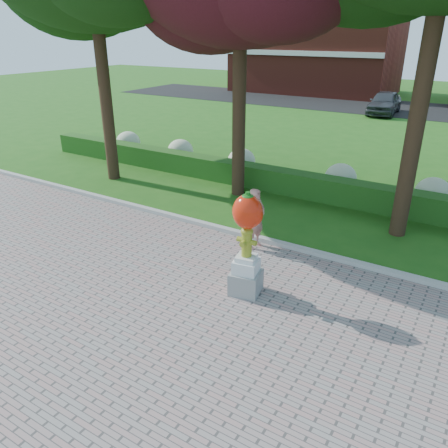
% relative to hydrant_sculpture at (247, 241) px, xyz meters
% --- Properties ---
extents(ground, '(100.00, 100.00, 0.00)m').
position_rel_hydrant_sculpture_xyz_m(ground, '(-1.33, -0.57, -1.27)').
color(ground, '#215B16').
rests_on(ground, ground).
extents(walkway, '(40.00, 14.00, 0.04)m').
position_rel_hydrant_sculpture_xyz_m(walkway, '(-1.33, -4.57, -1.25)').
color(walkway, gray).
rests_on(walkway, ground).
extents(curb, '(40.00, 0.18, 0.15)m').
position_rel_hydrant_sculpture_xyz_m(curb, '(-1.33, 2.43, -1.19)').
color(curb, '#ADADA5').
rests_on(curb, ground).
extents(lawn_hedge, '(24.00, 0.70, 0.80)m').
position_rel_hydrant_sculpture_xyz_m(lawn_hedge, '(-1.33, 6.43, -0.87)').
color(lawn_hedge, '#244C15').
rests_on(lawn_hedge, ground).
extents(hydrangea_row, '(20.10, 1.10, 0.99)m').
position_rel_hydrant_sculpture_xyz_m(hydrangea_row, '(-0.76, 7.43, -0.72)').
color(hydrangea_row, beige).
rests_on(hydrangea_row, ground).
extents(street, '(50.00, 8.00, 0.02)m').
position_rel_hydrant_sculpture_xyz_m(street, '(-1.33, 27.43, -1.26)').
color(street, black).
rests_on(street, ground).
extents(building_left, '(14.00, 8.00, 7.00)m').
position_rel_hydrant_sculpture_xyz_m(building_left, '(-11.33, 33.43, 2.23)').
color(building_left, maroon).
rests_on(building_left, ground).
extents(hydrant_sculpture, '(0.73, 0.73, 2.32)m').
position_rel_hydrant_sculpture_xyz_m(hydrant_sculpture, '(0.00, 0.00, 0.00)').
color(hydrant_sculpture, gray).
rests_on(hydrant_sculpture, walkway).
extents(woman, '(0.49, 0.65, 1.61)m').
position_rel_hydrant_sculpture_xyz_m(woman, '(-0.84, 2.03, -0.42)').
color(woman, tan).
rests_on(woman, walkway).
extents(parked_car, '(2.00, 4.52, 1.51)m').
position_rel_hydrant_sculpture_xyz_m(parked_car, '(-2.81, 24.43, -0.49)').
color(parked_car, '#393C40').
rests_on(parked_car, street).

